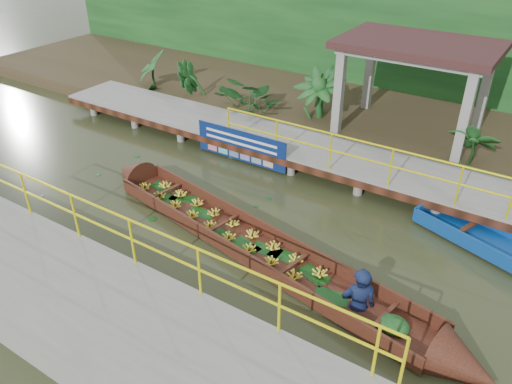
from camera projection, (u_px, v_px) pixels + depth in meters
The scene contains 9 objects.
ground at pixel (203, 207), 12.49m from camera, with size 80.00×80.00×0.00m, color #2C3018.
land_strip at pixel (333, 107), 17.77m from camera, with size 30.00×8.00×0.45m, color #342A1A.
far_dock at pixel (275, 141), 14.70m from camera, with size 16.00×2.06×1.66m.
near_dock at pixel (100, 316), 8.84m from camera, with size 18.00×2.40×1.73m.
pavilion at pixel (418, 54), 14.17m from camera, with size 4.40×3.00×3.00m.
foliage_backdrop at pixel (366, 41), 18.66m from camera, with size 30.00×0.80×4.00m, color #123A17.
vendor_boat at pixel (266, 248), 10.63m from camera, with size 10.49×2.97×2.27m.
blue_banner at pixel (241, 146), 14.24m from camera, with size 2.97×0.04×0.93m.
tropical_plants at pixel (303, 97), 15.71m from camera, with size 14.25×1.25×1.56m.
Camera 1 is at (6.84, -8.10, 6.74)m, focal length 35.00 mm.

